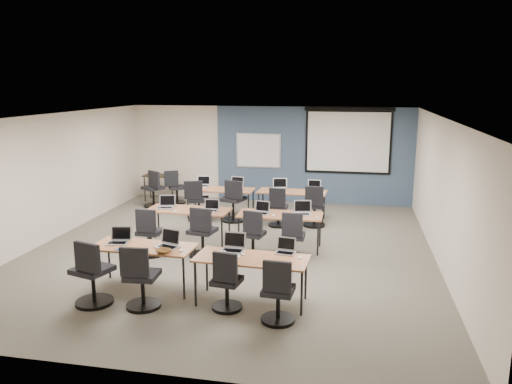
% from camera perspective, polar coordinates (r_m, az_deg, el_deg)
% --- Properties ---
extents(floor, '(8.00, 9.00, 0.02)m').
position_cam_1_polar(floor, '(10.26, -2.80, -6.61)').
color(floor, '#6B6354').
rests_on(floor, ground).
extents(ceiling, '(8.00, 9.00, 0.02)m').
position_cam_1_polar(ceiling, '(9.73, -2.97, 8.61)').
color(ceiling, white).
rests_on(ceiling, ground).
extents(wall_back, '(8.00, 0.04, 2.70)m').
position_cam_1_polar(wall_back, '(14.25, 1.52, 4.34)').
color(wall_back, beige).
rests_on(wall_back, ground).
extents(wall_front, '(8.00, 0.04, 2.70)m').
position_cam_1_polar(wall_front, '(5.81, -13.83, -7.95)').
color(wall_front, beige).
rests_on(wall_front, ground).
extents(wall_left, '(0.04, 9.00, 2.70)m').
position_cam_1_polar(wall_left, '(11.54, -22.53, 1.51)').
color(wall_left, beige).
rests_on(wall_left, ground).
extents(wall_right, '(0.04, 9.00, 2.70)m').
position_cam_1_polar(wall_right, '(9.76, 20.55, -0.17)').
color(wall_right, beige).
rests_on(wall_right, ground).
extents(blue_accent_panel, '(5.50, 0.04, 2.70)m').
position_cam_1_polar(blue_accent_panel, '(14.07, 6.54, 4.16)').
color(blue_accent_panel, '#3D5977').
rests_on(blue_accent_panel, wall_back).
extents(whiteboard, '(1.28, 0.03, 0.98)m').
position_cam_1_polar(whiteboard, '(14.22, 0.28, 4.73)').
color(whiteboard, silver).
rests_on(whiteboard, wall_back).
extents(projector_screen, '(2.40, 0.10, 1.82)m').
position_cam_1_polar(projector_screen, '(13.90, 10.50, 6.16)').
color(projector_screen, black).
rests_on(projector_screen, wall_back).
extents(training_table_front_left, '(1.68, 0.70, 0.73)m').
position_cam_1_polar(training_table_front_left, '(8.40, -12.73, -6.34)').
color(training_table_front_left, olive).
rests_on(training_table_front_left, floor).
extents(training_table_front_right, '(1.73, 0.72, 0.73)m').
position_cam_1_polar(training_table_front_right, '(7.67, -0.52, -7.83)').
color(training_table_front_right, '#A56D42').
rests_on(training_table_front_right, floor).
extents(training_table_mid_left, '(1.74, 0.72, 0.73)m').
position_cam_1_polar(training_table_mid_left, '(10.62, -7.74, -2.22)').
color(training_table_mid_left, '#A5653D').
rests_on(training_table_mid_left, floor).
extents(training_table_mid_right, '(1.71, 0.71, 0.73)m').
position_cam_1_polar(training_table_mid_right, '(10.15, 2.77, -2.80)').
color(training_table_mid_right, '#A17235').
rests_on(training_table_mid_right, floor).
extents(training_table_back_left, '(1.67, 0.70, 0.73)m').
position_cam_1_polar(training_table_back_left, '(12.56, -4.06, 0.13)').
color(training_table_back_left, brown).
rests_on(training_table_back_left, floor).
extents(training_table_back_right, '(1.68, 0.70, 0.73)m').
position_cam_1_polar(training_table_back_right, '(12.30, 4.13, -0.14)').
color(training_table_back_right, '#9A693B').
rests_on(training_table_back_right, floor).
extents(laptop_0, '(0.34, 0.29, 0.26)m').
position_cam_1_polar(laptop_0, '(8.63, -15.38, -5.20)').
color(laptop_0, '#ADADAD').
rests_on(laptop_0, training_table_front_left).
extents(mouse_0, '(0.08, 0.10, 0.03)m').
position_cam_1_polar(mouse_0, '(8.34, -14.92, -6.16)').
color(mouse_0, white).
rests_on(mouse_0, training_table_front_left).
extents(task_chair_0, '(0.59, 0.58, 1.05)m').
position_cam_1_polar(task_chair_0, '(8.06, -18.24, -9.32)').
color(task_chair_0, black).
rests_on(task_chair_0, floor).
extents(laptop_1, '(0.36, 0.30, 0.27)m').
position_cam_1_polar(laptop_1, '(8.25, -9.96, -5.72)').
color(laptop_1, '#B7B7BF').
rests_on(laptop_1, training_table_front_left).
extents(mouse_1, '(0.08, 0.11, 0.04)m').
position_cam_1_polar(mouse_1, '(8.01, -8.54, -6.64)').
color(mouse_1, white).
rests_on(mouse_1, training_table_front_left).
extents(task_chair_1, '(0.53, 0.53, 1.01)m').
position_cam_1_polar(task_chair_1, '(7.76, -13.04, -10.03)').
color(task_chair_1, black).
rests_on(task_chair_1, floor).
extents(laptop_2, '(0.36, 0.31, 0.27)m').
position_cam_1_polar(laptop_2, '(7.96, -2.63, -6.21)').
color(laptop_2, silver).
rests_on(laptop_2, training_table_front_right).
extents(mouse_2, '(0.07, 0.10, 0.03)m').
position_cam_1_polar(mouse_2, '(7.76, -1.50, -7.13)').
color(mouse_2, white).
rests_on(mouse_2, training_table_front_right).
extents(task_chair_2, '(0.46, 0.46, 0.95)m').
position_cam_1_polar(task_chair_2, '(7.53, -3.39, -10.66)').
color(task_chair_2, black).
rests_on(task_chair_2, floor).
extents(laptop_3, '(0.30, 0.26, 0.23)m').
position_cam_1_polar(laptop_3, '(7.86, 3.40, -6.54)').
color(laptop_3, silver).
rests_on(laptop_3, training_table_front_right).
extents(mouse_3, '(0.09, 0.11, 0.03)m').
position_cam_1_polar(mouse_3, '(7.65, 5.01, -7.48)').
color(mouse_3, white).
rests_on(mouse_3, training_table_front_right).
extents(task_chair_3, '(0.49, 0.49, 0.97)m').
position_cam_1_polar(task_chair_3, '(7.15, 2.51, -11.85)').
color(task_chair_3, black).
rests_on(task_chair_3, floor).
extents(laptop_4, '(0.34, 0.29, 0.26)m').
position_cam_1_polar(laptop_4, '(10.80, -10.25, -1.45)').
color(laptop_4, '#AFAFB6').
rests_on(laptop_4, training_table_mid_left).
extents(mouse_4, '(0.08, 0.11, 0.04)m').
position_cam_1_polar(mouse_4, '(10.45, -9.22, -2.16)').
color(mouse_4, white).
rests_on(mouse_4, training_table_mid_left).
extents(task_chair_4, '(0.50, 0.50, 0.98)m').
position_cam_1_polar(task_chair_4, '(10.00, -12.10, -4.97)').
color(task_chair_4, black).
rests_on(task_chair_4, floor).
extents(laptop_5, '(0.31, 0.26, 0.24)m').
position_cam_1_polar(laptop_5, '(10.39, -5.18, -1.86)').
color(laptop_5, '#B8B8C0').
rests_on(laptop_5, training_table_mid_left).
extents(mouse_5, '(0.07, 0.10, 0.03)m').
position_cam_1_polar(mouse_5, '(10.28, -4.81, -2.29)').
color(mouse_5, white).
rests_on(mouse_5, training_table_mid_left).
extents(task_chair_5, '(0.54, 0.54, 1.02)m').
position_cam_1_polar(task_chair_5, '(9.77, -6.17, -5.05)').
color(task_chair_5, black).
rests_on(task_chair_5, floor).
extents(laptop_6, '(0.31, 0.27, 0.24)m').
position_cam_1_polar(laptop_6, '(10.18, 0.66, -2.11)').
color(laptop_6, '#A7A7B0').
rests_on(laptop_6, training_table_mid_right).
extents(mouse_6, '(0.08, 0.11, 0.04)m').
position_cam_1_polar(mouse_6, '(10.00, 2.03, -2.66)').
color(mouse_6, white).
rests_on(mouse_6, training_table_mid_right).
extents(task_chair_6, '(0.47, 0.47, 0.96)m').
position_cam_1_polar(task_chair_6, '(9.71, -0.35, -5.26)').
color(task_chair_6, black).
rests_on(task_chair_6, floor).
extents(laptop_7, '(0.36, 0.30, 0.27)m').
position_cam_1_polar(laptop_7, '(10.16, 5.28, -2.17)').
color(laptop_7, silver).
rests_on(laptop_7, training_table_mid_right).
extents(mouse_7, '(0.06, 0.09, 0.03)m').
position_cam_1_polar(mouse_7, '(9.90, 6.98, -2.92)').
color(mouse_7, white).
rests_on(mouse_7, training_table_mid_right).
extents(task_chair_7, '(0.48, 0.48, 0.97)m').
position_cam_1_polar(task_chair_7, '(9.58, 4.25, -5.52)').
color(task_chair_7, black).
rests_on(task_chair_7, floor).
extents(laptop_8, '(0.33, 0.28, 0.25)m').
position_cam_1_polar(laptop_8, '(12.95, -6.11, 0.96)').
color(laptop_8, '#B1B1B1').
rests_on(laptop_8, training_table_back_left).
extents(mouse_8, '(0.06, 0.10, 0.03)m').
position_cam_1_polar(mouse_8, '(12.69, -5.85, 0.50)').
color(mouse_8, white).
rests_on(mouse_8, training_table_back_left).
extents(task_chair_8, '(0.56, 0.55, 1.03)m').
position_cam_1_polar(task_chair_8, '(12.35, -6.68, -1.36)').
color(task_chair_8, black).
rests_on(task_chair_8, floor).
extents(laptop_9, '(0.35, 0.30, 0.27)m').
position_cam_1_polar(laptop_9, '(12.71, -2.24, 0.82)').
color(laptop_9, silver).
rests_on(laptop_9, training_table_back_left).
extents(mouse_9, '(0.07, 0.10, 0.03)m').
position_cam_1_polar(mouse_9, '(12.47, -1.73, 0.35)').
color(mouse_9, white).
rests_on(mouse_9, training_table_back_left).
extents(task_chair_9, '(0.59, 0.58, 1.06)m').
position_cam_1_polar(task_chair_9, '(12.20, -2.61, -1.39)').
color(task_chair_9, black).
rests_on(task_chair_9, floor).
extents(laptop_10, '(0.36, 0.30, 0.27)m').
position_cam_1_polar(laptop_10, '(12.49, 2.69, 0.62)').
color(laptop_10, '#AEADBA').
rests_on(laptop_10, training_table_back_right).
extents(mouse_10, '(0.08, 0.11, 0.04)m').
position_cam_1_polar(mouse_10, '(12.28, 3.32, 0.15)').
color(mouse_10, white).
rests_on(mouse_10, training_table_back_right).
extents(task_chair_10, '(0.47, 0.47, 0.96)m').
position_cam_1_polar(task_chair_10, '(11.77, 2.54, -2.13)').
color(task_chair_10, black).
rests_on(task_chair_10, floor).
extents(laptop_11, '(0.32, 0.28, 0.25)m').
position_cam_1_polar(laptop_11, '(12.46, 6.65, 0.50)').
color(laptop_11, '#B4B4BE').
rests_on(laptop_11, training_table_back_right).
extents(mouse_11, '(0.08, 0.11, 0.03)m').
position_cam_1_polar(mouse_11, '(12.16, 7.75, -0.07)').
color(mouse_11, white).
rests_on(mouse_11, training_table_back_right).
extents(task_chair_11, '(0.52, 0.52, 1.00)m').
position_cam_1_polar(task_chair_11, '(11.84, 6.69, -2.01)').
color(task_chair_11, black).
rests_on(task_chair_11, floor).
extents(blue_mousepad, '(0.26, 0.24, 0.01)m').
position_cam_1_polar(blue_mousepad, '(8.28, -14.93, -6.37)').
color(blue_mousepad, navy).
rests_on(blue_mousepad, training_table_front_left).
extents(snack_bowl, '(0.28, 0.28, 0.06)m').
position_cam_1_polar(snack_bowl, '(7.98, -10.55, -6.66)').
color(snack_bowl, brown).
rests_on(snack_bowl, training_table_front_left).
extents(snack_plate, '(0.21, 0.21, 0.01)m').
position_cam_1_polar(snack_plate, '(7.70, -2.54, -7.34)').
color(snack_plate, white).
rests_on(snack_plate, training_table_front_right).
extents(coffee_cup, '(0.08, 0.08, 0.06)m').
position_cam_1_polar(coffee_cup, '(7.71, -3.77, -7.05)').
color(coffee_cup, silver).
rests_on(coffee_cup, snack_plate).
extents(utility_table, '(0.95, 0.53, 0.75)m').
position_cam_1_polar(utility_table, '(14.61, -10.85, 1.58)').
color(utility_table, black).
rests_on(utility_table, floor).
extents(spare_chair_a, '(0.52, 0.48, 0.96)m').
position_cam_1_polar(spare_chair_a, '(14.19, -9.19, 0.23)').
color(spare_chair_a, black).
rests_on(spare_chair_a, floor).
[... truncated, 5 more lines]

